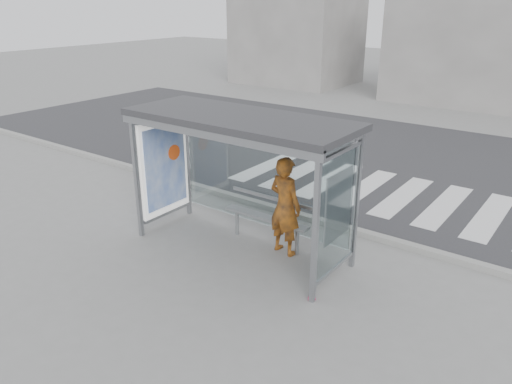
% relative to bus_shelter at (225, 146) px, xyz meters
% --- Properties ---
extents(ground, '(80.00, 80.00, 0.00)m').
position_rel_bus_shelter_xyz_m(ground, '(0.37, -0.06, -1.98)').
color(ground, gray).
rests_on(ground, ground).
extents(road, '(30.00, 10.00, 0.01)m').
position_rel_bus_shelter_xyz_m(road, '(0.37, 6.94, -1.98)').
color(road, '#2E2F31').
rests_on(road, ground).
extents(curb, '(30.00, 0.18, 0.12)m').
position_rel_bus_shelter_xyz_m(curb, '(0.37, 1.89, -1.92)').
color(curb, gray).
rests_on(curb, ground).
extents(crosswalk, '(7.55, 3.00, 0.00)m').
position_rel_bus_shelter_xyz_m(crosswalk, '(1.37, 4.44, -1.98)').
color(crosswalk, silver).
rests_on(crosswalk, ground).
extents(bus_shelter, '(4.25, 1.65, 2.62)m').
position_rel_bus_shelter_xyz_m(bus_shelter, '(0.00, 0.00, 0.00)').
color(bus_shelter, gray).
rests_on(bus_shelter, ground).
extents(building_left, '(6.00, 5.00, 6.00)m').
position_rel_bus_shelter_xyz_m(building_left, '(-9.63, 17.94, 1.02)').
color(building_left, slate).
rests_on(building_left, ground).
extents(building_center, '(8.00, 5.00, 5.00)m').
position_rel_bus_shelter_xyz_m(building_center, '(0.37, 17.94, 0.52)').
color(building_center, slate).
rests_on(building_center, ground).
extents(person, '(0.75, 0.55, 1.89)m').
position_rel_bus_shelter_xyz_m(person, '(1.09, 0.37, -1.04)').
color(person, '#E34F15').
rests_on(person, ground).
extents(bench, '(1.84, 0.30, 0.95)m').
position_rel_bus_shelter_xyz_m(bench, '(0.62, 0.46, -1.42)').
color(bench, gray).
rests_on(bench, ground).
extents(soda_can, '(0.14, 0.13, 0.07)m').
position_rel_bus_shelter_xyz_m(soda_can, '(2.35, -0.74, -1.95)').
color(soda_can, '#DA4072').
rests_on(soda_can, ground).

